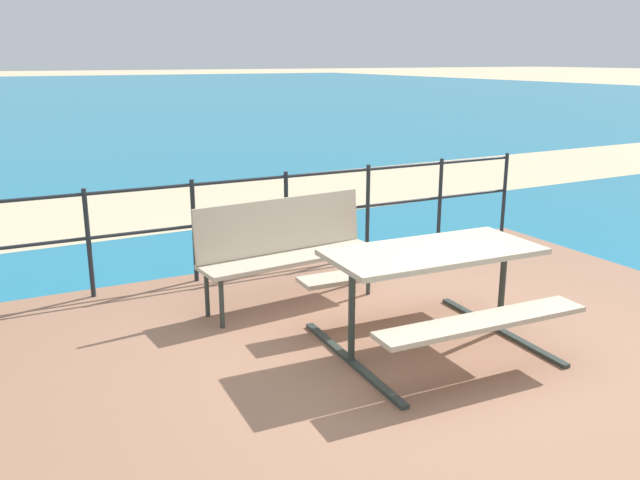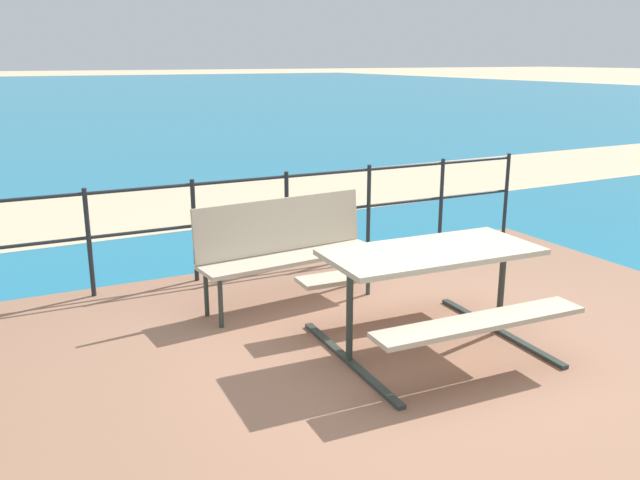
# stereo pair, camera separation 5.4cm
# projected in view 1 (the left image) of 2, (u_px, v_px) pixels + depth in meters

# --- Properties ---
(ground_plane) EXTENTS (240.00, 240.00, 0.00)m
(ground_plane) POSITION_uv_depth(u_px,v_px,m) (418.00, 360.00, 4.98)
(ground_plane) COLOR beige
(patio_paving) EXTENTS (6.40, 5.20, 0.06)m
(patio_paving) POSITION_uv_depth(u_px,v_px,m) (418.00, 357.00, 4.97)
(patio_paving) COLOR #996B51
(patio_paving) RESTS_ON ground
(sea_water) EXTENTS (90.00, 90.00, 0.01)m
(sea_water) POSITION_uv_depth(u_px,v_px,m) (24.00, 96.00, 39.27)
(sea_water) COLOR teal
(sea_water) RESTS_ON ground
(beach_strip) EXTENTS (54.07, 4.67, 0.01)m
(beach_strip) POSITION_uv_depth(u_px,v_px,m) (186.00, 204.00, 10.24)
(beach_strip) COLOR beige
(beach_strip) RESTS_ON ground
(picnic_table) EXTENTS (1.64, 1.53, 0.78)m
(picnic_table) POSITION_uv_depth(u_px,v_px,m) (432.00, 274.00, 4.93)
(picnic_table) COLOR #BCAD93
(picnic_table) RESTS_ON patio_paving
(park_bench) EXTENTS (1.67, 0.57, 0.94)m
(park_bench) POSITION_uv_depth(u_px,v_px,m) (286.00, 243.00, 5.86)
(park_bench) COLOR #BCAD93
(park_bench) RESTS_ON patio_paving
(railing_fence) EXTENTS (5.94, 0.04, 1.02)m
(railing_fence) POSITION_uv_depth(u_px,v_px,m) (286.00, 209.00, 6.84)
(railing_fence) COLOR #1E2328
(railing_fence) RESTS_ON patio_paving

